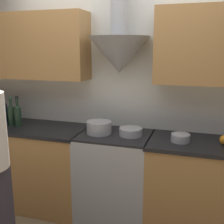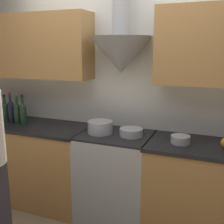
# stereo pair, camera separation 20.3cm
# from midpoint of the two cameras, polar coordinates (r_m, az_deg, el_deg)

# --- Properties ---
(wall_back) EXTENTS (8.40, 0.61, 2.60)m
(wall_back) POSITION_cam_midpoint_polar(r_m,az_deg,el_deg) (3.00, 2.96, 7.09)
(wall_back) COLOR silver
(wall_back) RESTS_ON ground_plane
(counter_left) EXTENTS (1.60, 0.62, 0.93)m
(counter_left) POSITION_cam_midpoint_polar(r_m,az_deg,el_deg) (3.52, -15.47, -9.54)
(counter_left) COLOR #B27F47
(counter_left) RESTS_ON ground_plane
(counter_right) EXTENTS (1.11, 0.62, 0.93)m
(counter_right) POSITION_cam_midpoint_polar(r_m,az_deg,el_deg) (2.87, 20.60, -15.20)
(counter_right) COLOR #B27F47
(counter_right) RESTS_ON ground_plane
(stove_range) EXTENTS (0.72, 0.60, 0.93)m
(stove_range) POSITION_cam_midpoint_polar(r_m,az_deg,el_deg) (3.01, 2.73, -12.98)
(stove_range) COLOR #A8AAAF
(stove_range) RESTS_ON ground_plane
(wine_bottle_5) EXTENTS (0.08, 0.08, 0.32)m
(wine_bottle_5) POSITION_cam_midpoint_polar(r_m,az_deg,el_deg) (3.48, -19.35, 0.16)
(wine_bottle_5) COLOR black
(wine_bottle_5) RESTS_ON counter_left
(wine_bottle_6) EXTENTS (0.07, 0.07, 0.36)m
(wine_bottle_6) POSITION_cam_midpoint_polar(r_m,az_deg,el_deg) (3.41, -18.28, 0.30)
(wine_bottle_6) COLOR black
(wine_bottle_6) RESTS_ON counter_left
(wine_bottle_7) EXTENTS (0.08, 0.08, 0.32)m
(wine_bottle_7) POSITION_cam_midpoint_polar(r_m,az_deg,el_deg) (3.36, -17.10, -0.06)
(wine_bottle_7) COLOR black
(wine_bottle_7) RESTS_ON counter_left
(wine_bottle_8) EXTENTS (0.08, 0.08, 0.34)m
(wine_bottle_8) POSITION_cam_midpoint_polar(r_m,az_deg,el_deg) (3.29, -15.95, -0.16)
(wine_bottle_8) COLOR black
(wine_bottle_8) RESTS_ON counter_left
(stock_pot) EXTENTS (0.25, 0.25, 0.12)m
(stock_pot) POSITION_cam_midpoint_polar(r_m,az_deg,el_deg) (2.85, -0.39, -3.11)
(stock_pot) COLOR #A8AAAF
(stock_pot) RESTS_ON stove_range
(mixing_bowl) EXTENTS (0.23, 0.23, 0.08)m
(mixing_bowl) POSITION_cam_midpoint_polar(r_m,az_deg,el_deg) (2.78, 6.01, -4.12)
(mixing_bowl) COLOR #A8AAAF
(mixing_bowl) RESTS_ON stove_range
(saucepan) EXTENTS (0.17, 0.17, 0.07)m
(saucepan) POSITION_cam_midpoint_polar(r_m,az_deg,el_deg) (2.65, 15.89, -5.41)
(saucepan) COLOR #A8AAAF
(saucepan) RESTS_ON counter_right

